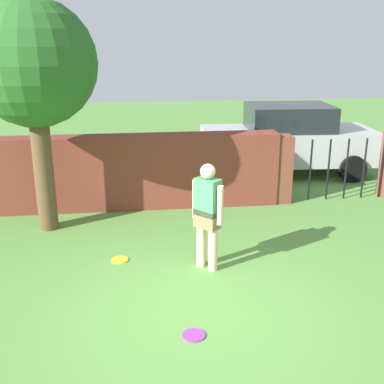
% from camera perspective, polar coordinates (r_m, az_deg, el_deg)
% --- Properties ---
extents(ground_plane, '(40.00, 40.00, 0.00)m').
position_cam_1_polar(ground_plane, '(6.32, 0.69, -13.91)').
color(ground_plane, '#568C3D').
extents(brick_wall, '(7.28, 0.50, 1.48)m').
position_cam_1_polar(brick_wall, '(9.71, -11.30, 2.20)').
color(brick_wall, brown).
rests_on(brick_wall, ground).
extents(tree, '(2.10, 2.10, 3.96)m').
position_cam_1_polar(tree, '(8.54, -18.26, 13.97)').
color(tree, brown).
rests_on(tree, ground).
extents(person, '(0.41, 0.42, 1.62)m').
position_cam_1_polar(person, '(7.01, 1.83, -2.37)').
color(person, beige).
rests_on(person, ground).
extents(fence_gate, '(2.95, 0.44, 1.40)m').
position_cam_1_polar(fence_gate, '(10.56, 16.83, 2.84)').
color(fence_gate, brown).
rests_on(fence_gate, ground).
extents(car, '(4.27, 2.07, 1.72)m').
position_cam_1_polar(car, '(12.25, 11.25, 6.10)').
color(car, '#B7B7BC').
rests_on(car, ground).
extents(frisbee_purple, '(0.27, 0.27, 0.02)m').
position_cam_1_polar(frisbee_purple, '(5.88, 0.20, -16.57)').
color(frisbee_purple, purple).
rests_on(frisbee_purple, ground).
extents(frisbee_yellow, '(0.27, 0.27, 0.02)m').
position_cam_1_polar(frisbee_yellow, '(7.67, -8.54, -7.93)').
color(frisbee_yellow, yellow).
rests_on(frisbee_yellow, ground).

